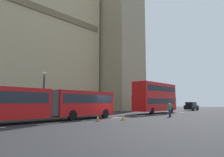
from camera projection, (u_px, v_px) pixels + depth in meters
The scene contains 9 objects.
ground_plane at pixel (110, 118), 23.50m from camera, with size 160.00×160.00×0.00m, color #262628.
lane_centre_marking at pixel (119, 118), 24.70m from camera, with size 39.00×0.16×0.01m.
articulated_bus at pixel (48, 102), 20.01m from camera, with size 16.07×2.54×2.90m.
double_decker_bus at pixel (156, 97), 35.83m from camera, with size 10.41×2.54×4.90m.
sedan_lead at pixel (191, 106), 48.34m from camera, with size 4.40×1.86×1.85m.
traffic_cone_west at pixel (98, 118), 19.87m from camera, with size 0.36×0.36×0.58m.
traffic_cone_middle at pixel (123, 117), 21.35m from camera, with size 0.36×0.36×0.58m.
street_lamp at pixel (44, 91), 24.87m from camera, with size 0.44×0.44×5.27m.
pedestrian_near_cones at pixel (170, 109), 26.52m from camera, with size 0.47×0.41×1.69m.
Camera 1 is at (-18.18, -15.42, 1.68)m, focal length 34.82 mm.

